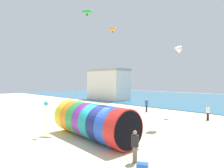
% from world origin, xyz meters
% --- Properties ---
extents(ground_plane, '(120.00, 120.00, 0.00)m').
position_xyz_m(ground_plane, '(0.00, 0.00, 0.00)').
color(ground_plane, beige).
extents(giant_inflatable_tube, '(7.60, 3.07, 2.53)m').
position_xyz_m(giant_inflatable_tube, '(-1.09, 0.47, 1.27)').
color(giant_inflatable_tube, yellow).
rests_on(giant_inflatable_tube, ground).
extents(kite_handler, '(0.42, 0.36, 1.66)m').
position_xyz_m(kite_handler, '(3.76, -0.75, 0.85)').
color(kite_handler, '#726651').
rests_on(kite_handler, ground).
extents(kite_white_delta, '(1.14, 1.19, 1.63)m').
position_xyz_m(kite_white_delta, '(-1.31, 13.68, 8.07)').
color(kite_white_delta, white).
extents(kite_green_parafoil, '(1.18, 0.96, 0.59)m').
position_xyz_m(kite_green_parafoil, '(-4.36, 2.51, 10.48)').
color(kite_green_parafoil, green).
extents(kite_orange_parafoil, '(1.14, 0.54, 0.58)m').
position_xyz_m(kite_orange_parafoil, '(-4.60, 6.06, 9.60)').
color(kite_orange_parafoil, orange).
extents(bystander_near_water, '(0.42, 0.36, 1.58)m').
position_xyz_m(bystander_near_water, '(2.40, 13.41, 0.80)').
color(bystander_near_water, black).
rests_on(bystander_near_water, ground).
extents(bystander_mid_beach, '(0.38, 0.26, 1.74)m').
position_xyz_m(bystander_mid_beach, '(-11.33, 6.69, 0.89)').
color(bystander_mid_beach, '#383D56').
rests_on(bystander_mid_beach, ground).
extents(bystander_far_left, '(0.40, 0.30, 1.79)m').
position_xyz_m(bystander_far_left, '(-5.52, 13.48, 0.92)').
color(bystander_far_left, black).
rests_on(bystander_far_left, ground).
extents(promenade_building, '(9.29, 4.65, 6.75)m').
position_xyz_m(promenade_building, '(-21.23, 21.48, 3.38)').
color(promenade_building, silver).
rests_on(promenade_building, ground).
extents(beach_flag, '(0.47, 0.36, 2.66)m').
position_xyz_m(beach_flag, '(-3.85, -1.66, 2.36)').
color(beach_flag, silver).
rests_on(beach_flag, ground).
extents(cooler_box, '(0.63, 0.56, 0.36)m').
position_xyz_m(cooler_box, '(4.61, -1.25, 0.18)').
color(cooler_box, '#2659B2').
rests_on(cooler_box, ground).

